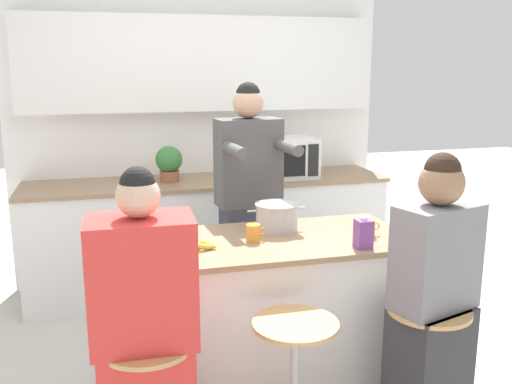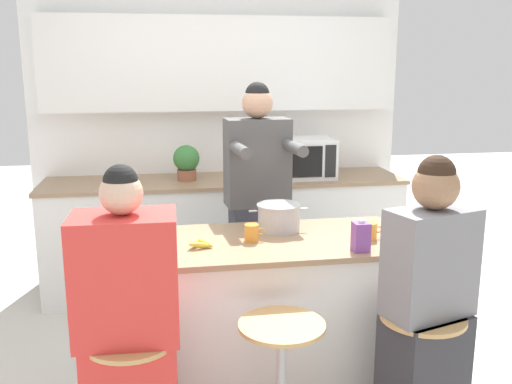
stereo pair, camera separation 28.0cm
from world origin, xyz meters
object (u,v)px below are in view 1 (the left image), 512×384
person_cooking (249,214)px  coffee_cup_near (367,228)px  juice_carton (363,234)px  cooking_pot (277,216)px  banana_bunch (203,245)px  kitchen_island (259,315)px  microwave (285,157)px  bar_stool_center (295,383)px  bar_stool_rightmost (425,366)px  potted_plant (169,162)px  person_seated_near (432,313)px  coffee_cup_far (253,233)px  person_wrapped_blanket (145,346)px  fruit_bowl (153,253)px

person_cooking → coffee_cup_near: 0.91m
person_cooking → juice_carton: person_cooking is taller
cooking_pot → banana_bunch: 0.53m
banana_bunch → juice_carton: juice_carton is taller
person_cooking → cooking_pot: 0.54m
kitchen_island → banana_bunch: (-0.32, -0.08, 0.46)m
microwave → cooking_pot: bearing=-109.7°
banana_bunch → juice_carton: bearing=-13.3°
kitchen_island → banana_bunch: bearing=-165.7°
kitchen_island → person_cooking: bearing=80.5°
bar_stool_center → bar_stool_rightmost: (0.66, -0.03, 0.00)m
juice_carton → bar_stool_rightmost: bearing=-64.0°
juice_carton → potted_plant: size_ratio=0.59×
person_cooking → juice_carton: 1.03m
bar_stool_rightmost → cooking_pot: bearing=122.4°
cooking_pot → potted_plant: bearing=107.9°
bar_stool_rightmost → cooking_pot: 1.11m
kitchen_island → juice_carton: size_ratio=9.92×
person_seated_near → bar_stool_center: bearing=161.4°
person_seated_near → coffee_cup_far: person_seated_near is taller
coffee_cup_near → potted_plant: bearing=118.7°
coffee_cup_near → person_seated_near: bearing=-81.1°
person_seated_near → potted_plant: size_ratio=5.13×
person_wrapped_blanket → bar_stool_rightmost: bearing=1.2°
person_seated_near → fruit_bowl: (-1.27, 0.43, 0.27)m
cooking_pot → fruit_bowl: bearing=-153.8°
person_wrapped_blanket → potted_plant: (0.36, 2.19, 0.40)m
microwave → potted_plant: size_ratio=1.71×
person_wrapped_blanket → coffee_cup_far: person_wrapped_blanket is taller
bar_stool_rightmost → banana_bunch: (-0.98, 0.56, 0.52)m
kitchen_island → bar_stool_rightmost: kitchen_island is taller
person_seated_near → microwave: 2.19m
kitchen_island → bar_stool_rightmost: bearing=-44.1°
person_wrapped_blanket → fruit_bowl: (0.08, 0.43, 0.25)m
person_wrapped_blanket → microwave: bearing=60.4°
coffee_cup_far → potted_plant: (-0.27, 1.57, 0.13)m
cooking_pot → potted_plant: 1.47m
microwave → banana_bunch: bearing=-120.8°
coffee_cup_near → potted_plant: potted_plant is taller
bar_stool_rightmost → coffee_cup_near: bearing=96.5°
bar_stool_center → cooking_pot: bearing=79.2°
person_seated_near → cooking_pot: 1.00m
person_wrapped_blanket → cooking_pot: person_wrapped_blanket is taller
fruit_bowl → microwave: (1.22, 1.72, 0.15)m
bar_stool_center → person_seated_near: 0.73m
person_cooking → fruit_bowl: 1.13m
kitchen_island → bar_stool_rightmost: 0.92m
person_seated_near → banana_bunch: person_seated_near is taller
microwave → potted_plant: 0.94m
cooking_pot → fruit_bowl: 0.82m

